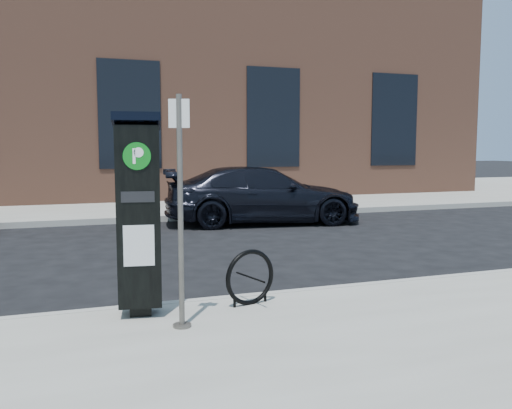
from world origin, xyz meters
name	(u,v)px	position (x,y,z in m)	size (l,w,h in m)	color
ground	(248,307)	(0.00, 0.00, 0.00)	(120.00, 120.00, 0.00)	black
sidewalk_far	(125,199)	(0.00, 14.00, 0.07)	(60.00, 12.00, 0.15)	gray
curb_near	(248,301)	(0.00, -0.02, 0.07)	(60.00, 0.12, 0.16)	#9E9B93
curb_far	(150,219)	(0.00, 8.02, 0.07)	(60.00, 0.12, 0.16)	#9E9B93
building	(115,93)	(0.00, 17.00, 4.15)	(28.00, 10.05, 8.25)	brown
parking_kiosk	(139,213)	(-1.33, -0.35, 1.25)	(0.55, 0.50, 2.14)	black
sign_pole	(181,214)	(-1.00, -0.91, 1.29)	(0.19, 0.18, 2.29)	#4C4743
bike_rack	(250,277)	(-0.11, -0.40, 0.46)	(0.63, 0.21, 0.64)	black
car_dark	(263,195)	(2.71, 6.84, 0.73)	(2.03, 5.00, 1.45)	black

